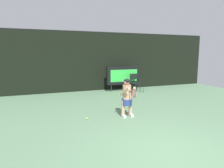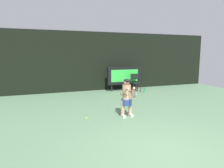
% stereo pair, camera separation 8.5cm
% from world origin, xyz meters
% --- Properties ---
extents(ground, '(18.00, 22.00, 0.03)m').
position_xyz_m(ground, '(0.00, -0.19, -0.01)').
color(ground, slate).
extents(backdrop_screen, '(18.00, 0.12, 3.66)m').
position_xyz_m(backdrop_screen, '(0.00, 8.50, 1.81)').
color(backdrop_screen, black).
rests_on(backdrop_screen, ground).
extents(scoreboard, '(2.20, 0.21, 1.50)m').
position_xyz_m(scoreboard, '(2.38, 7.76, 0.95)').
color(scoreboard, black).
rests_on(scoreboard, ground).
extents(umpire_chair, '(0.52, 0.44, 1.08)m').
position_xyz_m(umpire_chair, '(2.87, 7.19, 0.62)').
color(umpire_chair, black).
rests_on(umpire_chair, ground).
extents(water_bottle, '(0.07, 0.07, 0.27)m').
position_xyz_m(water_bottle, '(3.23, 6.70, 0.12)').
color(water_bottle, '#259552').
rests_on(water_bottle, ground).
extents(tennis_player, '(0.53, 0.60, 1.40)m').
position_xyz_m(tennis_player, '(0.30, 2.85, 0.75)').
color(tennis_player, white).
rests_on(tennis_player, ground).
extents(tennis_racket, '(0.03, 0.60, 0.31)m').
position_xyz_m(tennis_racket, '(0.31, 2.36, 0.97)').
color(tennis_racket, black).
extents(tennis_ball_loose, '(0.07, 0.07, 0.07)m').
position_xyz_m(tennis_ball_loose, '(-1.17, 3.06, 0.03)').
color(tennis_ball_loose, '#CCDB3D').
rests_on(tennis_ball_loose, ground).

